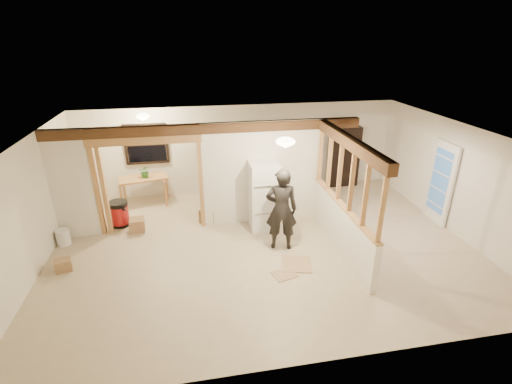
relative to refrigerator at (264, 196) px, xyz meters
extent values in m
cube|color=#C1B090|center=(-0.18, -0.82, -0.82)|extent=(9.00, 6.50, 0.01)
cube|color=white|center=(-0.18, -0.82, 1.69)|extent=(9.00, 6.50, 0.01)
cube|color=silver|center=(-0.18, 2.43, 0.44)|extent=(9.00, 0.01, 2.50)
cube|color=silver|center=(-0.18, -4.07, 0.44)|extent=(9.00, 0.01, 2.50)
cube|color=silver|center=(-4.68, -0.82, 0.44)|extent=(0.01, 6.50, 2.50)
cube|color=silver|center=(4.32, -0.82, 0.44)|extent=(0.01, 6.50, 2.50)
cube|color=silver|center=(-4.23, 0.38, 0.44)|extent=(0.90, 0.12, 2.50)
cube|color=silver|center=(0.02, 0.38, 0.44)|extent=(2.80, 0.12, 2.50)
cube|color=tan|center=(-2.58, 0.38, 0.29)|extent=(2.46, 0.14, 2.20)
cube|color=#51321B|center=(-1.18, 0.38, 1.57)|extent=(7.00, 0.18, 0.22)
cube|color=#51321B|center=(1.42, -1.22, 1.57)|extent=(0.18, 3.30, 0.22)
cube|color=silver|center=(1.42, -1.22, -0.31)|extent=(0.12, 3.20, 1.00)
cube|color=tan|center=(1.42, -1.22, 0.85)|extent=(0.14, 3.20, 1.32)
cube|color=black|center=(-2.78, 2.35, 0.74)|extent=(1.12, 0.10, 1.10)
cube|color=white|center=(4.24, -0.42, 0.19)|extent=(0.12, 0.86, 2.00)
ellipsoid|color=#FFEABF|center=(0.12, -1.32, 1.67)|extent=(0.36, 0.36, 0.16)
ellipsoid|color=#FFEABF|center=(-2.68, 1.48, 1.67)|extent=(0.32, 0.32, 0.14)
ellipsoid|color=#FFD88C|center=(-2.18, 0.78, 1.37)|extent=(0.07, 0.07, 0.07)
cube|color=white|center=(0.00, 0.00, 0.00)|extent=(0.67, 0.65, 1.62)
imported|color=#2A2726|center=(0.18, -0.95, 0.10)|extent=(0.74, 0.57, 1.82)
cube|color=tan|center=(-2.92, 1.89, -0.42)|extent=(1.34, 0.86, 0.78)
imported|color=#35732B|center=(-2.83, 1.84, 0.14)|extent=(0.35, 0.31, 0.34)
cylinder|color=#B01616|center=(-3.41, 0.74, -0.50)|extent=(0.48, 0.48, 0.63)
cube|color=black|center=(2.89, 2.21, 0.09)|extent=(0.90, 0.30, 1.81)
cylinder|color=silver|center=(-4.51, 0.02, -0.63)|extent=(0.33, 0.33, 0.36)
cube|color=#966D48|center=(-1.28, 0.55, -0.64)|extent=(0.49, 0.46, 0.34)
cube|color=#966D48|center=(-2.98, 0.36, -0.66)|extent=(0.36, 0.36, 0.31)
cube|color=#966D48|center=(-4.24, -1.03, -0.69)|extent=(0.35, 0.31, 0.24)
cube|color=tan|center=(0.34, -1.67, -0.80)|extent=(0.71, 0.71, 0.02)
cube|color=tan|center=(0.02, -1.96, -0.80)|extent=(0.53, 0.46, 0.01)
camera|label=1|loc=(-1.61, -7.72, 3.51)|focal=26.00mm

